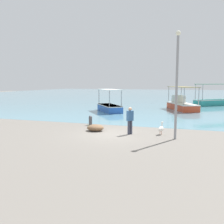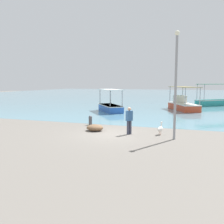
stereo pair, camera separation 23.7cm
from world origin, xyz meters
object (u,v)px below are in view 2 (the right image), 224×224
object	(u,v)px
lamp_post	(176,80)
fisherman_standing	(129,120)
fishing_boat_outer	(183,104)
fishing_boat_near_right	(217,101)
mooring_bollard	(90,120)
fishing_boat_near_left	(110,107)
glass_bottle	(88,127)
net_pile	(95,128)
pelican	(160,129)

from	to	relation	value
lamp_post	fisherman_standing	bearing A→B (deg)	169.97
fishing_boat_outer	fisherman_standing	distance (m)	15.44
fishing_boat_near_right	lamp_post	size ratio (longest dim) A/B	0.97
fishing_boat_outer	mooring_bollard	xyz separation A→B (m)	(-5.95, -12.99, -0.25)
fishing_boat_near_left	fisherman_standing	bearing A→B (deg)	-64.87
mooring_bollard	glass_bottle	distance (m)	1.42
lamp_post	fisherman_standing	xyz separation A→B (m)	(-2.77, 0.49, -2.45)
lamp_post	mooring_bollard	bearing A→B (deg)	156.72
fishing_boat_near_left	fisherman_standing	world-z (taller)	fishing_boat_near_left
fishing_boat_near_left	net_pile	size ratio (longest dim) A/B	4.06
fishing_boat_outer	fishing_boat_near_left	bearing A→B (deg)	-149.82
pelican	mooring_bollard	world-z (taller)	pelican
fishing_boat_near_right	fisherman_standing	world-z (taller)	fishing_boat_near_right
fishing_boat_near_left	lamp_post	bearing A→B (deg)	-55.33
glass_bottle	fishing_boat_near_right	bearing A→B (deg)	66.13
fishing_boat_near_left	fisherman_standing	distance (m)	12.09
fisherman_standing	lamp_post	bearing A→B (deg)	-10.03
mooring_bollard	fishing_boat_near_right	bearing A→B (deg)	63.82
fishing_boat_near_right	glass_bottle	size ratio (longest dim) A/B	21.47
fishing_boat_outer	net_pile	size ratio (longest dim) A/B	5.05
fisherman_standing	mooring_bollard	bearing A→B (deg)	148.09
glass_bottle	fishing_boat_outer	bearing A→B (deg)	68.84
glass_bottle	fisherman_standing	bearing A→B (deg)	-16.29
fishing_boat_near_right	net_pile	size ratio (longest dim) A/B	5.12
fishing_boat_near_right	glass_bottle	bearing A→B (deg)	-113.87
fishing_boat_near_left	lamp_post	world-z (taller)	lamp_post
fishing_boat_outer	fisherman_standing	bearing A→B (deg)	-98.58
pelican	glass_bottle	distance (m)	5.12
fisherman_standing	net_pile	size ratio (longest dim) A/B	1.49
mooring_bollard	glass_bottle	size ratio (longest dim) A/B	2.66
pelican	lamp_post	bearing A→B (deg)	-46.91
lamp_post	net_pile	bearing A→B (deg)	171.43
fisherman_standing	glass_bottle	distance (m)	3.47
fishing_boat_near_right	pelican	bearing A→B (deg)	-101.52
fishing_boat_near_left	net_pile	world-z (taller)	fishing_boat_near_left
fishing_boat_outer	pelican	bearing A→B (deg)	-91.76
fishing_boat_near_left	mooring_bollard	bearing A→B (deg)	-80.31
fishing_boat_near_right	lamp_post	distance (m)	23.57
fishing_boat_near_right	net_pile	distance (m)	24.02
fishing_boat_outer	fisherman_standing	xyz separation A→B (m)	(-2.30, -15.26, 0.27)
fishing_boat_near_right	net_pile	xyz separation A→B (m)	(-8.80, -22.35, -0.37)
fishing_boat_near_left	fishing_boat_near_right	distance (m)	16.40
pelican	fishing_boat_outer	bearing A→B (deg)	88.24
fishing_boat_near_right	mooring_bollard	world-z (taller)	fishing_boat_near_right
fishing_boat_outer	glass_bottle	bearing A→B (deg)	-111.16
net_pile	mooring_bollard	bearing A→B (deg)	121.49
fisherman_standing	glass_bottle	size ratio (longest dim) A/B	6.26
fishing_boat_near_left	lamp_post	xyz separation A→B (m)	(7.91, -11.43, 2.84)
mooring_bollard	glass_bottle	xyz separation A→B (m)	(0.41, -1.33, -0.28)
fishing_boat_near_right	pelican	xyz separation A→B (m)	(-4.51, -22.14, -0.21)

